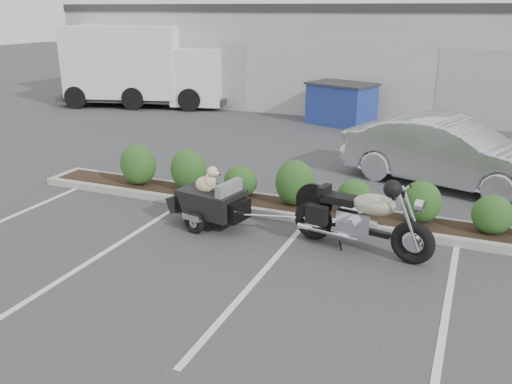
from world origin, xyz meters
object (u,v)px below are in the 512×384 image
at_px(motorcycle, 360,219).
at_px(sedan, 449,152).
at_px(pet_trailer, 211,200).
at_px(delivery_truck, 145,68).
at_px(dumpster, 341,103).

distance_m(motorcycle, sedan, 4.41).
xyz_separation_m(pet_trailer, delivery_truck, (-8.51, 10.70, 1.03)).
relative_size(motorcycle, delivery_truck, 0.34).
height_order(dumpster, delivery_truck, delivery_truck).
xyz_separation_m(pet_trailer, sedan, (3.84, 4.24, 0.27)).
bearing_deg(dumpster, sedan, -37.02).
height_order(pet_trailer, dumpster, dumpster).
xyz_separation_m(sedan, delivery_truck, (-12.35, 6.46, 0.76)).
bearing_deg(pet_trailer, sedan, 58.61).
height_order(pet_trailer, sedan, sedan).
xyz_separation_m(motorcycle, delivery_truck, (-11.29, 10.73, 0.96)).
bearing_deg(dumpster, motorcycle, -55.28).
height_order(motorcycle, pet_trailer, motorcycle).
xyz_separation_m(dumpster, delivery_truck, (-8.42, 0.67, 0.80)).
bearing_deg(pet_trailer, dumpster, 101.27).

